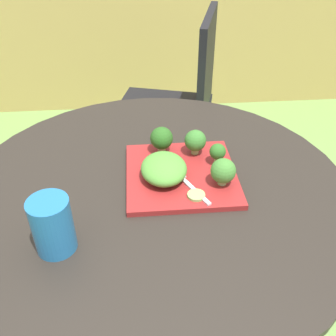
{
  "coord_description": "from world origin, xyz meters",
  "views": [
    {
      "loc": [
        -0.03,
        -0.73,
        1.32
      ],
      "look_at": [
        0.03,
        0.01,
        0.77
      ],
      "focal_mm": 41.31,
      "sensor_mm": 36.0,
      "label": 1
    }
  ],
  "objects_px": {
    "fork": "(186,182)",
    "patio_chair": "(181,97)",
    "salad_plate": "(181,175)",
    "drinking_glass": "(53,228)"
  },
  "relations": [
    {
      "from": "drinking_glass",
      "to": "fork",
      "type": "height_order",
      "value": "drinking_glass"
    },
    {
      "from": "drinking_glass",
      "to": "salad_plate",
      "type": "bearing_deg",
      "value": 37.1
    },
    {
      "from": "patio_chair",
      "to": "salad_plate",
      "type": "xyz_separation_m",
      "value": [
        -0.1,
        -0.86,
        0.21
      ]
    },
    {
      "from": "fork",
      "to": "patio_chair",
      "type": "bearing_deg",
      "value": 84.05
    },
    {
      "from": "salad_plate",
      "to": "fork",
      "type": "bearing_deg",
      "value": -80.9
    },
    {
      "from": "patio_chair",
      "to": "drinking_glass",
      "type": "relative_size",
      "value": 7.55
    },
    {
      "from": "patio_chair",
      "to": "fork",
      "type": "xyz_separation_m",
      "value": [
        -0.09,
        -0.9,
        0.22
      ]
    },
    {
      "from": "salad_plate",
      "to": "fork",
      "type": "height_order",
      "value": "fork"
    },
    {
      "from": "patio_chair",
      "to": "salad_plate",
      "type": "height_order",
      "value": "patio_chair"
    },
    {
      "from": "salad_plate",
      "to": "drinking_glass",
      "type": "distance_m",
      "value": 0.35
    }
  ]
}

